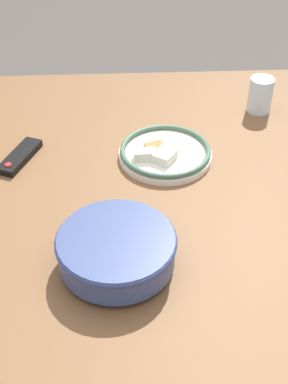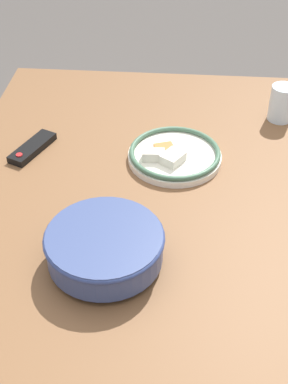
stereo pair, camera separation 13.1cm
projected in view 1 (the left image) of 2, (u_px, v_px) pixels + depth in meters
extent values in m
plane|color=#4C4742|center=(152.00, 379.00, 1.75)|extent=(8.00, 8.00, 0.00)
cube|color=brown|center=(155.00, 225.00, 1.31)|extent=(1.54, 1.08, 0.04)
cylinder|color=brown|center=(261.00, 165.00, 2.09)|extent=(0.06, 0.06, 0.67)
cylinder|color=brown|center=(21.00, 173.00, 2.06)|extent=(0.06, 0.06, 0.67)
cylinder|color=#384775|center=(117.00, 263.00, 1.17)|extent=(0.11, 0.11, 0.02)
cylinder|color=#384775|center=(116.00, 249.00, 1.15)|extent=(0.25, 0.25, 0.07)
cylinder|color=#B75B23|center=(117.00, 251.00, 1.15)|extent=(0.23, 0.23, 0.06)
torus|color=navy|center=(116.00, 241.00, 1.13)|extent=(0.26, 0.26, 0.01)
cylinder|color=silver|center=(165.00, 155.00, 1.49)|extent=(0.26, 0.26, 0.02)
torus|color=#42664C|center=(165.00, 150.00, 1.48)|extent=(0.25, 0.25, 0.01)
cube|color=silver|center=(165.00, 156.00, 1.45)|extent=(0.08, 0.08, 0.03)
cube|color=#B2753D|center=(155.00, 149.00, 1.47)|extent=(0.06, 0.06, 0.02)
cube|color=silver|center=(145.00, 155.00, 1.45)|extent=(0.04, 0.06, 0.03)
cube|color=black|center=(20.00, 156.00, 1.48)|extent=(0.17, 0.11, 0.02)
cylinder|color=red|center=(8.00, 165.00, 1.43)|extent=(0.02, 0.02, 0.00)
cylinder|color=silver|center=(260.00, 95.00, 1.66)|extent=(0.07, 0.07, 0.11)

